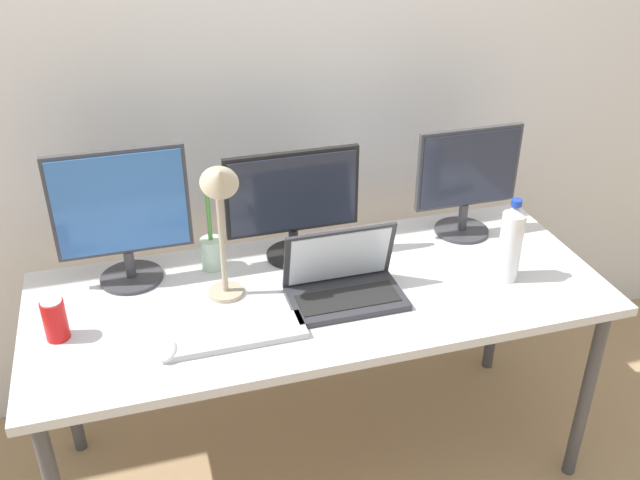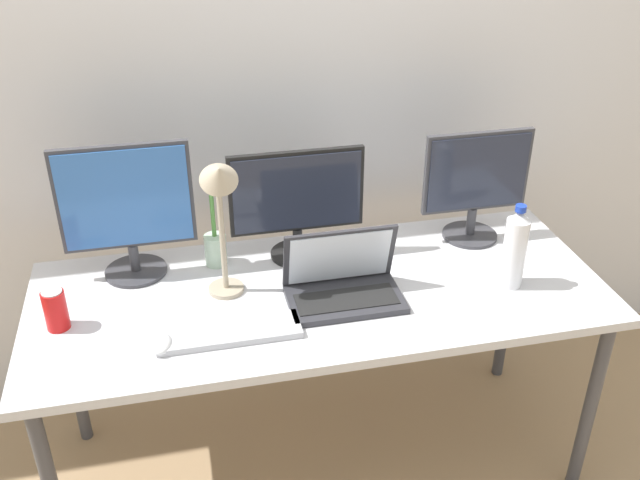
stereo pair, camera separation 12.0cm
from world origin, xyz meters
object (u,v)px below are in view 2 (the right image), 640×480
at_px(soda_can_near_keyboard, 55,310).
at_px(bamboo_vase, 215,247).
at_px(monitor_right, 476,182).
at_px(water_bottle, 515,249).
at_px(laptop_silver, 343,283).
at_px(mouse_by_keyboard, 161,344).
at_px(desk_lamp, 221,203).
at_px(monitor_center, 297,200).
at_px(keyboard_main, 229,332).
at_px(work_desk, 320,306).
at_px(monitor_left, 127,208).

height_order(soda_can_near_keyboard, bamboo_vase, bamboo_vase).
relative_size(monitor_right, water_bottle, 1.40).
xyz_separation_m(laptop_silver, mouse_by_keyboard, (-0.55, -0.14, -0.04)).
bearing_deg(desk_lamp, monitor_center, 38.09).
bearing_deg(keyboard_main, work_desk, 29.30).
bearing_deg(soda_can_near_keyboard, mouse_by_keyboard, -30.00).
bearing_deg(work_desk, soda_can_near_keyboard, -178.15).
bearing_deg(desk_lamp, monitor_left, 142.54).
height_order(laptop_silver, bamboo_vase, bamboo_vase).
distance_m(laptop_silver, soda_can_near_keyboard, 0.84).
xyz_separation_m(monitor_left, soda_can_near_keyboard, (-0.22, -0.25, -0.18)).
xyz_separation_m(water_bottle, desk_lamp, (-0.88, 0.12, 0.20)).
bearing_deg(laptop_silver, soda_can_near_keyboard, 178.02).
height_order(keyboard_main, desk_lamp, desk_lamp).
height_order(water_bottle, soda_can_near_keyboard, water_bottle).
bearing_deg(desk_lamp, work_desk, -3.52).
height_order(work_desk, monitor_right, monitor_right).
bearing_deg(mouse_by_keyboard, bamboo_vase, 70.94).
bearing_deg(desk_lamp, bamboo_vase, 93.82).
bearing_deg(work_desk, laptop_silver, -42.30).
bearing_deg(soda_can_near_keyboard, water_bottle, -3.13).
xyz_separation_m(mouse_by_keyboard, bamboo_vase, (0.19, 0.42, 0.05)).
bearing_deg(mouse_by_keyboard, monitor_right, 26.16).
relative_size(work_desk, soda_can_near_keyboard, 14.22).
distance_m(monitor_right, mouse_by_keyboard, 1.18).
relative_size(monitor_right, desk_lamp, 0.82).
xyz_separation_m(monitor_center, keyboard_main, (-0.28, -0.39, -0.20)).
xyz_separation_m(keyboard_main, desk_lamp, (0.02, 0.19, 0.32)).
bearing_deg(bamboo_vase, work_desk, -37.10).
bearing_deg(monitor_center, work_desk, -83.00).
bearing_deg(keyboard_main, monitor_center, 54.75).
xyz_separation_m(monitor_left, keyboard_main, (0.26, -0.40, -0.23)).
xyz_separation_m(mouse_by_keyboard, water_bottle, (1.09, 0.09, 0.11)).
distance_m(monitor_right, bamboo_vase, 0.91).
xyz_separation_m(monitor_right, soda_can_near_keyboard, (-1.37, -0.24, -0.15)).
bearing_deg(monitor_right, monitor_center, 179.43).
bearing_deg(water_bottle, monitor_left, 164.12).
bearing_deg(monitor_left, desk_lamp, -37.46).
bearing_deg(laptop_silver, monitor_right, 26.81).
height_order(monitor_right, laptop_silver, monitor_right).
xyz_separation_m(laptop_silver, soda_can_near_keyboard, (-0.84, 0.03, 0.01)).
distance_m(monitor_left, desk_lamp, 0.36).
distance_m(water_bottle, desk_lamp, 0.91).
relative_size(monitor_left, mouse_by_keyboard, 4.79).
bearing_deg(monitor_right, mouse_by_keyboard, -159.52).
relative_size(monitor_right, mouse_by_keyboard, 4.23).
bearing_deg(work_desk, monitor_center, 97.00).
xyz_separation_m(monitor_right, keyboard_main, (-0.90, -0.39, -0.20)).
bearing_deg(work_desk, mouse_by_keyboard, -158.88).
height_order(monitor_right, desk_lamp, desk_lamp).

